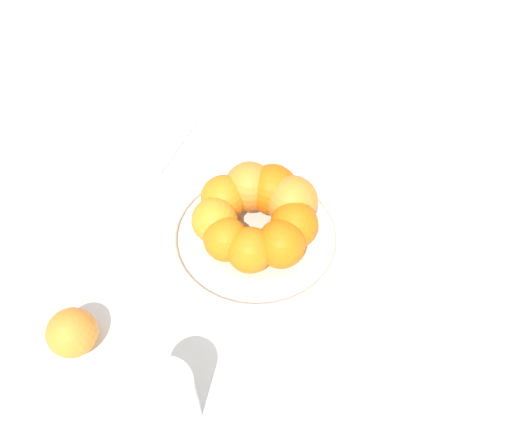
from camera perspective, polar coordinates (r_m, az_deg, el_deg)
ground_plane at (r=0.82m, az=0.00°, el=-3.08°), size 4.00×4.00×0.00m
fruit_bowl at (r=0.81m, az=0.00°, el=-2.39°), size 0.28×0.28×0.03m
orange_pile at (r=0.77m, az=0.30°, el=0.46°), size 0.20×0.19×0.08m
stray_orange at (r=0.75m, az=-20.28°, el=-12.33°), size 0.07×0.07×0.07m
drinking_glass at (r=0.66m, az=-9.74°, el=-20.00°), size 0.07×0.07×0.11m
napkin_folded at (r=1.02m, az=-12.62°, el=9.04°), size 0.22×0.22×0.01m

